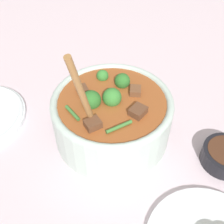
# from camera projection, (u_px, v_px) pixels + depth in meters

# --- Properties ---
(ground_plane) EXTENTS (4.00, 4.00, 0.00)m
(ground_plane) POSITION_uv_depth(u_px,v_px,m) (112.00, 134.00, 0.65)
(ground_plane) COLOR silver
(stew_bowl) EXTENTS (0.26, 0.26, 0.27)m
(stew_bowl) POSITION_uv_depth(u_px,v_px,m) (112.00, 115.00, 0.61)
(stew_bowl) COLOR #B2C6BC
(stew_bowl) RESTS_ON ground_plane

